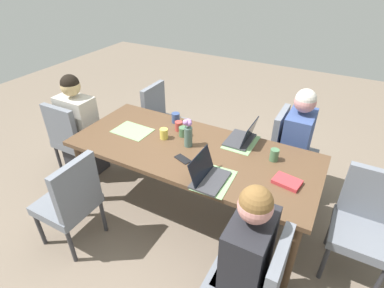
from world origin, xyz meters
The scene contains 24 objects.
ground_plane centered at (0.00, 0.00, 0.00)m, with size 10.00×10.00×0.00m, color #756656.
dining_table centered at (0.00, 0.00, 0.68)m, with size 2.22×0.93×0.75m.
chair_near_left_near centered at (0.87, -0.81, 0.50)m, with size 0.44×0.44×0.90m.
person_near_left_near centered at (0.80, -0.75, 0.53)m, with size 0.36×0.40×1.19m.
chair_far_left_mid centered at (0.70, 0.82, 0.50)m, with size 0.44×0.44×0.90m.
person_far_left_mid centered at (0.77, 0.76, 0.53)m, with size 0.36×0.40×1.19m.
chair_head_left_left_far centered at (-1.47, -0.07, 0.50)m, with size 0.44×0.44×0.90m.
person_head_left_left_far centered at (-1.41, 0.00, 0.53)m, with size 0.40×0.36×1.19m.
chair_far_right_near centered at (-0.83, 0.77, 0.50)m, with size 0.44×0.44×0.90m.
chair_head_right_right_mid centered at (1.46, 0.09, 0.50)m, with size 0.44×0.44×0.90m.
chair_near_right_far centered at (-0.71, -0.81, 0.50)m, with size 0.44×0.44×0.90m.
flower_vase centered at (-0.05, 0.03, 0.89)m, with size 0.08×0.09×0.27m.
placemat_near_left_near centered at (0.36, -0.31, 0.76)m, with size 0.36×0.26×0.00m, color #7FAD70.
placemat_far_left_mid centered at (0.35, 0.31, 0.76)m, with size 0.36×0.26×0.00m, color #7FAD70.
placemat_head_left_left_far centered at (-0.66, 0.00, 0.76)m, with size 0.36×0.26×0.00m, color #7FAD70.
laptop_far_left_mid centered at (0.35, 0.33, 0.80)m, with size 0.22×0.32×0.21m.
laptop_near_left_near centered at (0.31, -0.33, 0.80)m, with size 0.22×0.32×0.21m.
coffee_mug_near_left centered at (-0.27, 0.23, 0.80)m, with size 0.07×0.07×0.09m, color #AD3D38.
coffee_mug_near_right centered at (-0.18, 0.16, 0.80)m, with size 0.08×0.08×0.09m, color #47704C.
coffee_mug_centre_left centered at (-0.31, 0.03, 0.80)m, with size 0.08×0.08×0.10m, color #DBC64C.
coffee_mug_centre_right centered at (0.68, 0.17, 0.81)m, with size 0.07×0.07×0.11m, color #47704C.
coffee_mug_far_left centered at (-0.38, 0.35, 0.80)m, with size 0.08×0.08×0.10m, color #33477A.
book_red_cover centered at (0.86, -0.07, 0.77)m, with size 0.20×0.14×0.03m, color #B73338.
phone_black centered at (0.01, -0.18, 0.76)m, with size 0.15×0.07×0.01m, color black.
Camera 1 is at (1.07, -1.97, 2.24)m, focal length 28.33 mm.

